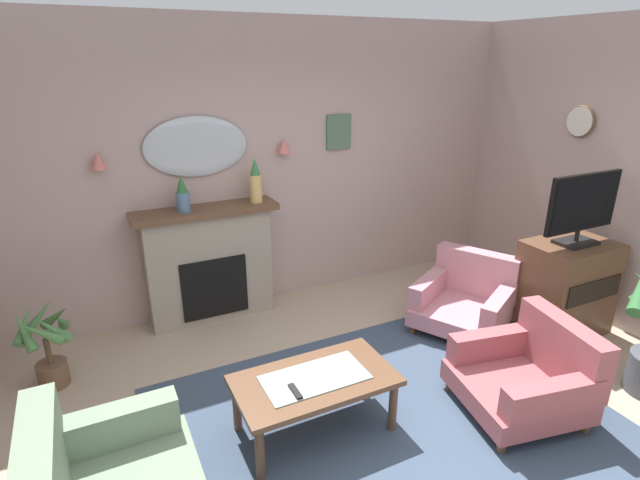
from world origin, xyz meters
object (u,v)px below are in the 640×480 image
object	(u,v)px
fireplace	(210,265)
potted_plant_small_fern	(47,344)
wall_sconce_left	(98,161)
mantel_vase_right	(183,195)
armchair_near_fireplace	(529,374)
wall_clock	(580,122)
tv_cabinet	(565,287)
framed_picture	(339,132)
mantel_vase_left	(256,182)
wall_sconce_right	(284,146)
tv_remote	(295,392)
coffee_table	(315,385)
armchair_in_corner	(466,298)
tv_flatscreen	(583,207)
wall_mirror	(196,147)

from	to	relation	value
fireplace	potted_plant_small_fern	bearing A→B (deg)	-159.79
fireplace	wall_sconce_left	distance (m)	1.38
mantel_vase_right	armchair_near_fireplace	distance (m)	3.23
wall_clock	tv_cabinet	xyz separation A→B (m)	(-0.51, -0.53, -1.45)
framed_picture	mantel_vase_right	bearing A→B (deg)	-173.96
mantel_vase_right	mantel_vase_left	size ratio (longest dim) A/B	0.79
wall_sconce_right	wall_clock	size ratio (longest dim) A/B	0.45
mantel_vase_left	wall_clock	world-z (taller)	wall_clock
mantel_vase_left	tv_remote	distance (m)	2.23
framed_picture	coffee_table	world-z (taller)	framed_picture
armchair_near_fireplace	armchair_in_corner	distance (m)	1.22
mantel_vase_left	framed_picture	xyz separation A→B (m)	(1.00, 0.18, 0.39)
armchair_near_fireplace	tv_cabinet	size ratio (longest dim) A/B	1.06
tv_flatscreen	mantel_vase_left	bearing A→B (deg)	144.88
wall_clock	tv_remote	world-z (taller)	wall_clock
framed_picture	wall_sconce_right	bearing A→B (deg)	-174.73
wall_sconce_right	armchair_near_fireplace	distance (m)	2.98
mantel_vase_left	wall_clock	size ratio (longest dim) A/B	1.38
mantel_vase_right	wall_clock	bearing A→B (deg)	-17.68
wall_mirror	tv_remote	bearing A→B (deg)	-88.92
coffee_table	framed_picture	bearing A→B (deg)	58.39
wall_sconce_right	tv_remote	xyz separation A→B (m)	(-0.81, -2.10, -1.21)
tv_remote	fireplace	bearing A→B (deg)	91.15
coffee_table	tv_cabinet	size ratio (longest dim) A/B	1.22
tv_flatscreen	potted_plant_small_fern	xyz separation A→B (m)	(-4.38, 1.21, -0.87)
tv_cabinet	potted_plant_small_fern	xyz separation A→B (m)	(-4.38, 1.19, -0.07)
mantel_vase_right	wall_sconce_left	world-z (taller)	wall_sconce_left
mantel_vase_right	coffee_table	distance (m)	2.15
mantel_vase_left	framed_picture	bearing A→B (deg)	10.20
fireplace	tv_cabinet	xyz separation A→B (m)	(2.94, -1.72, -0.12)
coffee_table	tv_remote	size ratio (longest dim) A/B	6.88
wall_clock	armchair_near_fireplace	bearing A→B (deg)	-144.54
wall_clock	fireplace	bearing A→B (deg)	160.94
mantel_vase_right	mantel_vase_left	distance (m)	0.70
framed_picture	tv_cabinet	size ratio (longest dim) A/B	0.40
tv_remote	armchair_in_corner	distance (m)	2.26
mantel_vase_right	armchair_in_corner	world-z (taller)	mantel_vase_right
tv_flatscreen	framed_picture	bearing A→B (deg)	127.19
wall_sconce_right	coffee_table	bearing A→B (deg)	-107.26
armchair_near_fireplace	tv_flatscreen	bearing A→B (deg)	29.02
wall_mirror	fireplace	bearing A→B (deg)	-90.00
wall_clock	framed_picture	world-z (taller)	wall_clock
wall_sconce_left	wall_clock	bearing A→B (deg)	-16.62
fireplace	armchair_in_corner	bearing A→B (deg)	-30.30
fireplace	potted_plant_small_fern	distance (m)	1.55
tv_cabinet	tv_remote	bearing A→B (deg)	-174.29
mantel_vase_right	tv_cabinet	world-z (taller)	mantel_vase_right
potted_plant_small_fern	tv_cabinet	bearing A→B (deg)	-15.20
framed_picture	mantel_vase_left	bearing A→B (deg)	-169.80
fireplace	tv_remote	xyz separation A→B (m)	(0.04, -2.01, -0.12)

